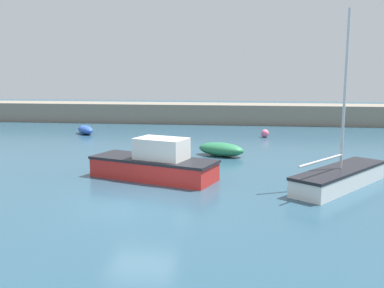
{
  "coord_description": "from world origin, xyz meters",
  "views": [
    {
      "loc": [
        3.83,
        -14.81,
        4.75
      ],
      "look_at": [
        0.87,
        7.86,
        0.95
      ],
      "focal_mm": 40.0,
      "sensor_mm": 36.0,
      "label": 1
    }
  ],
  "objects_px": {
    "motorboat_grey_hull": "(155,164)",
    "open_tender_yellow": "(221,149)",
    "mooring_buoy_pink": "(265,133)",
    "sailboat_tall_mast": "(340,177)",
    "dinghy_near_pier": "(85,130)"
  },
  "relations": [
    {
      "from": "open_tender_yellow",
      "to": "mooring_buoy_pink",
      "type": "bearing_deg",
      "value": -86.77
    },
    {
      "from": "dinghy_near_pier",
      "to": "mooring_buoy_pink",
      "type": "height_order",
      "value": "dinghy_near_pier"
    },
    {
      "from": "dinghy_near_pier",
      "to": "motorboat_grey_hull",
      "type": "bearing_deg",
      "value": 172.09
    },
    {
      "from": "open_tender_yellow",
      "to": "dinghy_near_pier",
      "type": "height_order",
      "value": "open_tender_yellow"
    },
    {
      "from": "motorboat_grey_hull",
      "to": "open_tender_yellow",
      "type": "bearing_deg",
      "value": -95.47
    },
    {
      "from": "open_tender_yellow",
      "to": "mooring_buoy_pink",
      "type": "distance_m",
      "value": 8.23
    },
    {
      "from": "open_tender_yellow",
      "to": "mooring_buoy_pink",
      "type": "relative_size",
      "value": 5.23
    },
    {
      "from": "motorboat_grey_hull",
      "to": "sailboat_tall_mast",
      "type": "bearing_deg",
      "value": -164.46
    },
    {
      "from": "motorboat_grey_hull",
      "to": "dinghy_near_pier",
      "type": "xyz_separation_m",
      "value": [
        -8.55,
        13.42,
        -0.34
      ]
    },
    {
      "from": "sailboat_tall_mast",
      "to": "motorboat_grey_hull",
      "type": "relative_size",
      "value": 1.18
    },
    {
      "from": "mooring_buoy_pink",
      "to": "open_tender_yellow",
      "type": "bearing_deg",
      "value": -109.91
    },
    {
      "from": "open_tender_yellow",
      "to": "dinghy_near_pier",
      "type": "bearing_deg",
      "value": -11.11
    },
    {
      "from": "motorboat_grey_hull",
      "to": "dinghy_near_pier",
      "type": "bearing_deg",
      "value": -38.67
    },
    {
      "from": "motorboat_grey_hull",
      "to": "mooring_buoy_pink",
      "type": "xyz_separation_m",
      "value": [
        5.43,
        13.55,
        -0.39
      ]
    },
    {
      "from": "sailboat_tall_mast",
      "to": "motorboat_grey_hull",
      "type": "distance_m",
      "value": 8.03
    }
  ]
}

